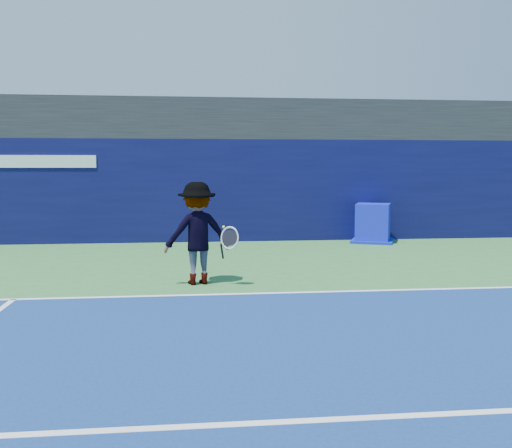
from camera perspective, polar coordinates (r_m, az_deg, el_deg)
The scene contains 8 objects.
ground at distance 7.30m, azimuth 10.27°, elevation -11.90°, with size 80.00×80.00×0.00m, color #327035.
baseline at distance 10.11m, azimuth 5.40°, elevation -6.80°, with size 24.00×0.10×0.01m, color white.
service_line at distance 5.53m, azimuth 16.46°, elevation -17.85°, with size 24.00×0.10×0.01m, color white.
stadium_band at distance 18.32m, azimuth 0.05°, elevation 10.13°, with size 36.00×3.00×1.20m, color black.
back_wall_assembly at distance 17.29m, azimuth 0.41°, elevation 3.43°, with size 36.00×1.03×3.00m.
equipment_cart at distance 17.01m, azimuth 11.61°, elevation -0.06°, with size 1.54×1.54×1.13m.
tennis_player at distance 10.74m, azimuth -5.89°, elevation -0.92°, with size 1.45×0.97×1.92m.
tennis_ball at distance 12.31m, azimuth -3.26°, elevation -0.29°, with size 0.06×0.06×0.06m.
Camera 1 is at (-2.01, -6.66, 2.20)m, focal length 40.00 mm.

